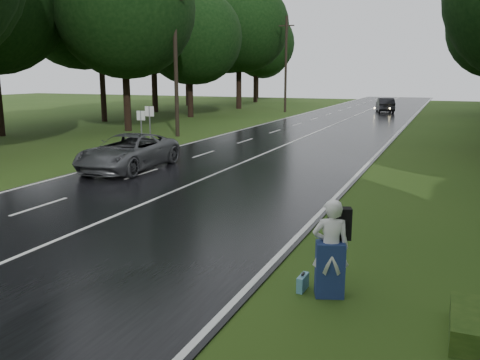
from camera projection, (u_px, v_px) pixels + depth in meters
name	position (u px, v px, depth m)	size (l,w,h in m)	color
ground	(69.00, 236.00, 13.63)	(160.00, 160.00, 0.00)	#2A4414
road	(289.00, 144.00, 31.64)	(12.00, 140.00, 0.04)	black
lane_center	(289.00, 143.00, 31.63)	(0.12, 140.00, 0.01)	silver
grey_car	(128.00, 152.00, 22.85)	(2.68, 5.81, 1.61)	#434548
far_car	(385.00, 105.00, 57.18)	(1.73, 4.97, 1.64)	black
hitchhiker	(331.00, 251.00, 9.81)	(0.85, 0.82, 2.01)	silver
suitcase	(303.00, 283.00, 10.22)	(0.13, 0.45, 0.32)	teal
utility_pole_mid	(178.00, 136.00, 35.51)	(1.80, 0.28, 10.30)	black
utility_pole_far	(285.00, 112.00, 57.93)	(1.80, 0.28, 10.75)	black
road_sign_a	(142.00, 150.00, 29.25)	(0.55, 0.10, 2.27)	white
road_sign_b	(151.00, 148.00, 30.07)	(0.59, 0.10, 2.48)	white
tree_left_d	(128.00, 131.00, 38.96)	(10.09, 10.09, 15.77)	black
tree_left_e	(191.00, 117.00, 51.44)	(8.56, 8.56, 13.38)	black
tree_left_f	(239.00, 109.00, 63.79)	(11.34, 11.34, 17.71)	black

